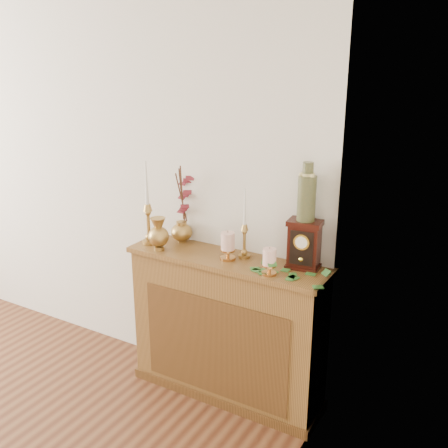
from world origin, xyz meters
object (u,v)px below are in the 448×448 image
Objects in this scene: mantel_clock at (304,245)px; ceramic_vase at (307,195)px; bud_vase at (158,234)px; candlestick_center at (244,236)px; ginger_jar at (185,206)px; candlestick_left at (148,217)px.

ceramic_vase reaches higher than mantel_clock.
ceramic_vase is (0.86, 0.18, 0.32)m from bud_vase.
candlestick_center is at bearing 178.90° from mantel_clock.
candlestick_center is at bearing -9.18° from ginger_jar.
bud_vase is (0.12, -0.06, -0.07)m from candlestick_left.
bud_vase is at bearing -174.19° from mantel_clock.
mantel_clock reaches higher than bud_vase.
ceramic_vase reaches higher than candlestick_center.
ceramic_vase is (0.36, 0.03, 0.28)m from candlestick_center.
candlestick_left is 1.02m from ceramic_vase.
mantel_clock is (0.86, 0.18, 0.04)m from bud_vase.
bud_vase is 0.88m from mantel_clock.
candlestick_left is at bearing -134.11° from ginger_jar.
candlestick_center is 0.46m from ceramic_vase.
bud_vase is at bearing -25.92° from candlestick_left.
candlestick_center is at bearing -174.61° from ceramic_vase.
ceramic_vase is at bearing 90.00° from mantel_clock.
ceramic_vase reaches higher than candlestick_left.
candlestick_center is at bearing 16.57° from bud_vase.
candlestick_center is 1.30× the size of ceramic_vase.
candlestick_center is at bearing 8.36° from candlestick_left.
bud_vase is at bearing -167.94° from ceramic_vase.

